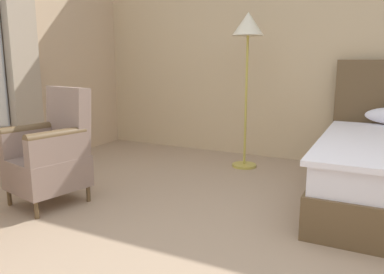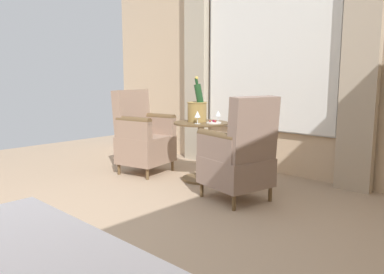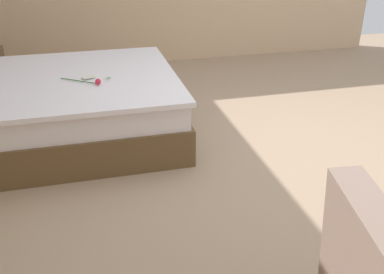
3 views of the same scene
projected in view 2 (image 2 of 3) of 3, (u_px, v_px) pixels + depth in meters
The scene contains 9 objects.
ground_plane at pixel (6, 257), 2.42m from camera, with size 7.74×7.74×0.00m, color tan.
wall_window_side at pixel (272, 53), 4.48m from camera, with size 0.27×5.76×2.91m.
side_table_round at pixel (201, 148), 4.19m from camera, with size 0.61×0.61×0.66m.
champagne_bucket at pixel (197, 109), 4.18m from camera, with size 0.23×0.23×0.50m.
wine_glass_near_bucket at pixel (197, 115), 3.99m from camera, with size 0.07×0.07×0.14m.
wine_glass_near_edge at pixel (218, 114), 4.11m from camera, with size 0.07×0.07×0.13m.
snack_plate at pixel (214, 123), 4.05m from camera, with size 0.16×0.16×0.04m.
armchair_by_window at pixel (240, 156), 3.47m from camera, with size 0.63×0.68×0.99m.
armchair_facing_bed at pixel (143, 137), 4.54m from camera, with size 0.67×0.64×1.01m.
Camera 2 is at (0.83, 2.43, 1.14)m, focal length 35.00 mm.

